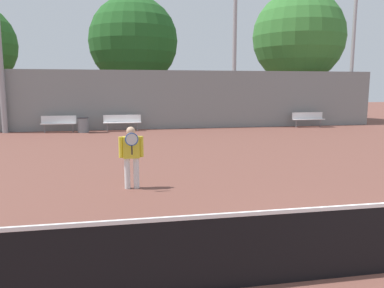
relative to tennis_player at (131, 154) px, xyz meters
The scene contains 10 objects.
tennis_player is the anchor object (origin of this frame).
bench_courtside_near 12.30m from the tennis_player, 90.82° to the left, with size 2.09×0.40×0.90m.
bench_courtside_far 16.58m from the tennis_player, 47.87° to the left, with size 2.02×0.40×0.90m.
bench_adjacent_court 12.82m from the tennis_player, 106.28° to the left, with size 1.84×0.40×0.90m.
light_pole_near_left 15.43m from the tennis_player, 63.31° to the left, with size 0.90×0.60×10.09m.
light_pole_far_right 20.21m from the tennis_player, 42.37° to the left, with size 0.90×0.60×9.02m.
trash_bin 12.25m from the tennis_player, 100.75° to the left, with size 0.61×0.61×0.81m.
back_fence 13.39m from the tennis_player, 75.01° to the left, with size 24.34×0.06×3.42m.
tree_green_broad 19.60m from the tennis_player, 87.61° to the left, with size 6.37×6.37×8.88m.
tree_dark_dense 21.51m from the tennis_player, 53.39° to the left, with size 6.55×6.55×9.27m.
Camera 1 is at (-3.67, -4.15, 2.48)m, focal length 35.00 mm.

